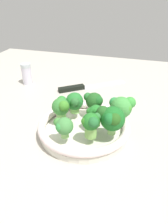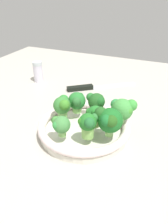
% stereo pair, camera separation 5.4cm
% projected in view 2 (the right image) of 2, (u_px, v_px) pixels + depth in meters
% --- Properties ---
extents(ground_plane, '(1.30, 1.30, 0.03)m').
position_uv_depth(ground_plane, '(84.00, 129.00, 0.61)').
color(ground_plane, '#B5AFA2').
extents(bowl, '(0.24, 0.24, 0.04)m').
position_uv_depth(bowl, '(84.00, 128.00, 0.56)').
color(bowl, silver).
rests_on(bowl, ground_plane).
extents(broccoli_floret_0, '(0.04, 0.04, 0.06)m').
position_uv_depth(broccoli_floret_0, '(95.00, 115.00, 0.52)').
color(broccoli_floret_0, '#85BC5A').
rests_on(broccoli_floret_0, bowl).
extents(broccoli_floret_1, '(0.05, 0.07, 0.07)m').
position_uv_depth(broccoli_floret_1, '(123.00, 109.00, 0.54)').
color(broccoli_floret_1, '#79B35F').
rests_on(broccoli_floret_1, bowl).
extents(broccoli_floret_2, '(0.05, 0.04, 0.06)m').
position_uv_depth(broccoli_floret_2, '(88.00, 124.00, 0.48)').
color(broccoli_floret_2, '#85C15C').
rests_on(broccoli_floret_2, bowl).
extents(broccoli_floret_3, '(0.05, 0.05, 0.06)m').
position_uv_depth(broccoli_floret_3, '(63.00, 105.00, 0.56)').
color(broccoli_floret_3, '#7BB960').
rests_on(broccoli_floret_3, bowl).
extents(broccoli_floret_4, '(0.05, 0.06, 0.06)m').
position_uv_depth(broccoli_floret_4, '(97.00, 102.00, 0.58)').
color(broccoli_floret_4, '#89CE58').
rests_on(broccoli_floret_4, bowl).
extents(broccoli_floret_5, '(0.04, 0.05, 0.05)m').
position_uv_depth(broccoli_floret_5, '(61.00, 124.00, 0.49)').
color(broccoli_floret_5, '#88C96A').
rests_on(broccoli_floret_5, bowl).
extents(broccoli_floret_6, '(0.06, 0.05, 0.06)m').
position_uv_depth(broccoli_floret_6, '(77.00, 101.00, 0.58)').
color(broccoli_floret_6, '#88C867').
rests_on(broccoli_floret_6, bowl).
extents(broccoli_floret_7, '(0.06, 0.07, 0.07)m').
position_uv_depth(broccoli_floret_7, '(109.00, 120.00, 0.49)').
color(broccoli_floret_7, '#92CC6F').
rests_on(broccoli_floret_7, bowl).
extents(knife, '(0.18, 0.22, 0.01)m').
position_uv_depth(knife, '(92.00, 87.00, 0.81)').
color(knife, silver).
rests_on(knife, ground_plane).
extents(pepper_shaker, '(0.04, 0.04, 0.08)m').
position_uv_depth(pepper_shaker, '(38.00, 72.00, 0.85)').
color(pepper_shaker, silver).
rests_on(pepper_shaker, ground_plane).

